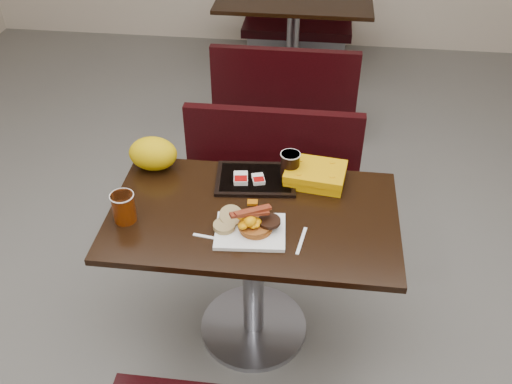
# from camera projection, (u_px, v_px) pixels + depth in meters

# --- Properties ---
(floor) EXTENTS (6.00, 7.00, 0.01)m
(floor) POSITION_uv_depth(u_px,v_px,m) (254.00, 328.00, 2.82)
(floor) COLOR slate
(floor) RESTS_ON ground
(table_near) EXTENTS (1.20, 0.70, 0.75)m
(table_near) POSITION_uv_depth(u_px,v_px,m) (253.00, 276.00, 2.59)
(table_near) COLOR black
(table_near) RESTS_ON floor
(bench_near_n) EXTENTS (1.00, 0.46, 0.72)m
(bench_near_n) POSITION_uv_depth(u_px,v_px,m) (269.00, 186.00, 3.14)
(bench_near_n) COLOR black
(bench_near_n) RESTS_ON floor
(table_far) EXTENTS (1.20, 0.70, 0.75)m
(table_far) POSITION_uv_depth(u_px,v_px,m) (293.00, 44.00, 4.62)
(table_far) COLOR black
(table_far) RESTS_ON floor
(bench_far_s) EXTENTS (1.00, 0.46, 0.72)m
(bench_far_s) POSITION_uv_depth(u_px,v_px,m) (286.00, 85.00, 4.08)
(bench_far_s) COLOR black
(bench_far_s) RESTS_ON floor
(bench_far_n) EXTENTS (1.00, 0.46, 0.72)m
(bench_far_n) POSITION_uv_depth(u_px,v_px,m) (298.00, 14.00, 5.18)
(bench_far_n) COLOR black
(bench_far_n) RESTS_ON floor
(platter) EXTENTS (0.29, 0.24, 0.02)m
(platter) POSITION_uv_depth(u_px,v_px,m) (250.00, 231.00, 2.25)
(platter) COLOR white
(platter) RESTS_ON table_near
(pancake_stack) EXTENTS (0.17, 0.17, 0.03)m
(pancake_stack) POSITION_uv_depth(u_px,v_px,m) (256.00, 226.00, 2.24)
(pancake_stack) COLOR #964E19
(pancake_stack) RESTS_ON platter
(sausage_patty) EXTENTS (0.10, 0.10, 0.01)m
(sausage_patty) POSITION_uv_depth(u_px,v_px,m) (269.00, 221.00, 2.24)
(sausage_patty) COLOR black
(sausage_patty) RESTS_ON pancake_stack
(scrambled_eggs) EXTENTS (0.11, 0.10, 0.05)m
(scrambled_eggs) POSITION_uv_depth(u_px,v_px,m) (250.00, 222.00, 2.21)
(scrambled_eggs) COLOR #FF9C05
(scrambled_eggs) RESTS_ON pancake_stack
(bacon_strips) EXTENTS (0.17, 0.13, 0.01)m
(bacon_strips) POSITION_uv_depth(u_px,v_px,m) (250.00, 213.00, 2.20)
(bacon_strips) COLOR #4C050D
(bacon_strips) RESTS_ON scrambled_eggs
(muffin_bottom) EXTENTS (0.11, 0.11, 0.02)m
(muffin_bottom) POSITION_uv_depth(u_px,v_px,m) (224.00, 226.00, 2.25)
(muffin_bottom) COLOR #A38156
(muffin_bottom) RESTS_ON platter
(muffin_top) EXTENTS (0.12, 0.12, 0.05)m
(muffin_top) POSITION_uv_depth(u_px,v_px,m) (231.00, 216.00, 2.28)
(muffin_top) COLOR #A38156
(muffin_top) RESTS_ON platter
(coffee_cup_near) EXTENTS (0.12, 0.12, 0.13)m
(coffee_cup_near) POSITION_uv_depth(u_px,v_px,m) (124.00, 208.00, 2.28)
(coffee_cup_near) COLOR #862E04
(coffee_cup_near) RESTS_ON table_near
(fork) EXTENTS (0.14, 0.05, 0.00)m
(fork) POSITION_uv_depth(u_px,v_px,m) (205.00, 237.00, 2.24)
(fork) COLOR white
(fork) RESTS_ON table_near
(knife) EXTENTS (0.04, 0.16, 0.00)m
(knife) POSITION_uv_depth(u_px,v_px,m) (301.00, 241.00, 2.22)
(knife) COLOR white
(knife) RESTS_ON table_near
(condiment_syrup) EXTENTS (0.05, 0.04, 0.01)m
(condiment_syrup) POSITION_uv_depth(u_px,v_px,m) (253.00, 203.00, 2.40)
(condiment_syrup) COLOR #AB5507
(condiment_syrup) RESTS_ON table_near
(condiment_ketchup) EXTENTS (0.05, 0.05, 0.01)m
(condiment_ketchup) POSITION_uv_depth(u_px,v_px,m) (259.00, 210.00, 2.36)
(condiment_ketchup) COLOR #8C0504
(condiment_ketchup) RESTS_ON table_near
(tray) EXTENTS (0.37, 0.28, 0.02)m
(tray) POSITION_uv_depth(u_px,v_px,m) (256.00, 179.00, 2.53)
(tray) COLOR black
(tray) RESTS_ON table_near
(hashbrown_sleeve_left) EXTENTS (0.07, 0.09, 0.02)m
(hashbrown_sleeve_left) POSITION_uv_depth(u_px,v_px,m) (241.00, 178.00, 2.50)
(hashbrown_sleeve_left) COLOR silver
(hashbrown_sleeve_left) RESTS_ON tray
(hashbrown_sleeve_right) EXTENTS (0.07, 0.08, 0.02)m
(hashbrown_sleeve_right) POSITION_uv_depth(u_px,v_px,m) (258.00, 179.00, 2.50)
(hashbrown_sleeve_right) COLOR silver
(hashbrown_sleeve_right) RESTS_ON tray
(coffee_cup_far) EXTENTS (0.10, 0.10, 0.11)m
(coffee_cup_far) POSITION_uv_depth(u_px,v_px,m) (290.00, 165.00, 2.50)
(coffee_cup_far) COLOR black
(coffee_cup_far) RESTS_ON tray
(clamshell) EXTENTS (0.28, 0.23, 0.07)m
(clamshell) POSITION_uv_depth(u_px,v_px,m) (315.00, 175.00, 2.51)
(clamshell) COLOR #DA9503
(clamshell) RESTS_ON table_near
(paper_bag) EXTENTS (0.24, 0.18, 0.15)m
(paper_bag) POSITION_uv_depth(u_px,v_px,m) (153.00, 154.00, 2.57)
(paper_bag) COLOR #DFA007
(paper_bag) RESTS_ON table_near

